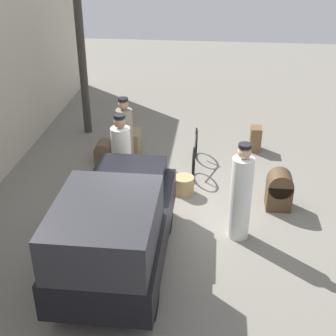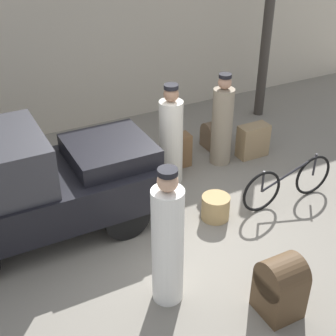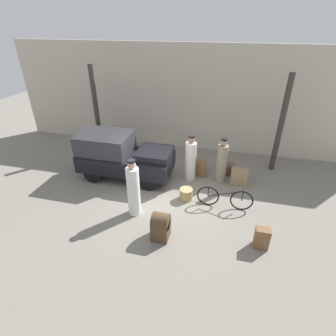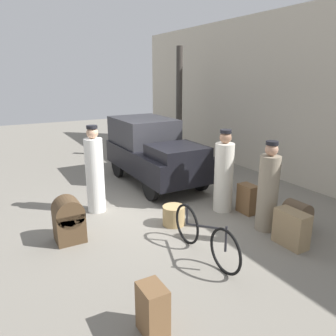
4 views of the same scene
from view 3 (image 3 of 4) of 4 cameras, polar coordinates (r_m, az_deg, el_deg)
The scene contains 15 objects.
ground_plane at distance 9.11m, azimuth -1.53°, elevation -5.65°, with size 30.00×30.00×0.00m, color gray.
station_building_facade at distance 11.81m, azimuth 3.73°, elevation 14.79°, with size 16.00×0.15×4.50m.
canopy_pillar_left at distance 11.94m, azimuth -15.36°, elevation 12.08°, with size 0.21×0.21×3.74m.
canopy_pillar_right at distance 10.67m, azimuth 23.38°, elevation 8.64°, with size 0.21×0.21×3.74m.
truck at distance 9.84m, azimuth -10.13°, elevation 2.84°, with size 3.41×1.56×1.68m.
bicycle at distance 8.49m, azimuth 12.21°, elevation -6.40°, with size 1.75×0.04×0.75m.
wicker_basket at distance 8.80m, azimuth 3.97°, elevation -5.65°, with size 0.44×0.44×0.38m.
porter_standing_middle at distance 9.63m, azimuth 11.62°, elevation 1.26°, with size 0.38×0.38×1.71m.
porter_carrying_trunk at distance 7.86m, azimuth -7.53°, elevation -4.75°, with size 0.38×0.38×1.86m.
conductor_in_dark_uniform at distance 9.57m, azimuth 4.92°, elevation 1.77°, with size 0.40×0.40×1.77m.
suitcase_small_leather at distance 10.10m, azimuth 7.19°, elevation 0.01°, with size 0.41×0.26×0.62m.
suitcase_tan_flat at distance 7.25m, azimuth -1.60°, elevation -12.44°, with size 0.46×0.49×0.80m.
trunk_umber_medium at distance 9.80m, azimuth 15.21°, elevation -1.85°, with size 0.58×0.30×0.63m.
trunk_barrel_dark at distance 10.39m, azimuth 12.88°, elevation -0.00°, with size 0.45×0.39×0.53m.
trunk_wicker_pale at distance 7.48m, azimuth 19.75°, elevation -14.13°, with size 0.37×0.27×0.61m.
Camera 3 is at (2.03, -7.16, 5.26)m, focal length 28.00 mm.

